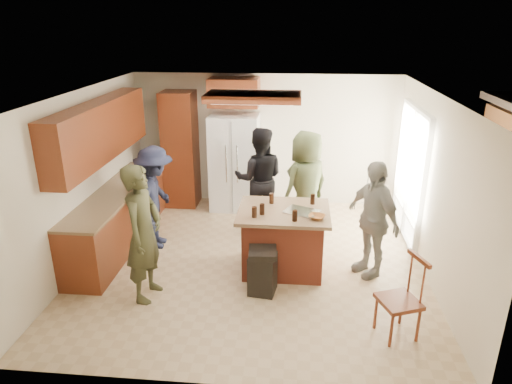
# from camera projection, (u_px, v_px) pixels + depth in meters

# --- Properties ---
(person_front_left) EXTENTS (0.56, 0.72, 1.81)m
(person_front_left) POSITION_uv_depth(u_px,v_px,m) (144.00, 233.00, 5.73)
(person_front_left) COLOR #393921
(person_front_left) RESTS_ON ground
(person_behind_left) EXTENTS (0.89, 0.59, 1.77)m
(person_behind_left) POSITION_uv_depth(u_px,v_px,m) (259.00, 179.00, 7.75)
(person_behind_left) COLOR black
(person_behind_left) RESTS_ON ground
(person_behind_right) EXTENTS (1.04, 1.02, 1.81)m
(person_behind_right) POSITION_uv_depth(u_px,v_px,m) (306.00, 186.00, 7.38)
(person_behind_right) COLOR #384226
(person_behind_right) RESTS_ON ground
(person_side_right) EXTENTS (0.94, 1.10, 1.68)m
(person_side_right) POSITION_uv_depth(u_px,v_px,m) (372.00, 219.00, 6.31)
(person_side_right) COLOR gray
(person_side_right) RESTS_ON ground
(person_counter) EXTENTS (0.53, 1.08, 1.64)m
(person_counter) POSITION_uv_depth(u_px,v_px,m) (156.00, 198.00, 7.11)
(person_counter) COLOR #191D32
(person_counter) RESTS_ON ground
(left_cabinetry) EXTENTS (0.64, 3.00, 2.30)m
(left_cabinetry) POSITION_uv_depth(u_px,v_px,m) (112.00, 188.00, 7.12)
(left_cabinetry) COLOR maroon
(left_cabinetry) RESTS_ON ground
(back_wall_units) EXTENTS (1.80, 0.60, 2.45)m
(back_wall_units) POSITION_uv_depth(u_px,v_px,m) (194.00, 136.00, 8.56)
(back_wall_units) COLOR maroon
(back_wall_units) RESTS_ON ground
(refrigerator) EXTENTS (0.90, 0.76, 1.80)m
(refrigerator) POSITION_uv_depth(u_px,v_px,m) (235.00, 162.00, 8.59)
(refrigerator) COLOR white
(refrigerator) RESTS_ON ground
(kitchen_island) EXTENTS (1.28, 1.03, 0.93)m
(kitchen_island) POSITION_uv_depth(u_px,v_px,m) (283.00, 239.00, 6.53)
(kitchen_island) COLOR #A5412A
(kitchen_island) RESTS_ON ground
(island_items) EXTENTS (1.01, 0.69, 0.15)m
(island_items) POSITION_uv_depth(u_px,v_px,m) (297.00, 211.00, 6.24)
(island_items) COLOR silver
(island_items) RESTS_ON kitchen_island
(trash_bin) EXTENTS (0.39, 0.39, 0.63)m
(trash_bin) POSITION_uv_depth(u_px,v_px,m) (263.00, 271.00, 6.02)
(trash_bin) COLOR black
(trash_bin) RESTS_ON ground
(spindle_chair) EXTENTS (0.54, 0.54, 0.99)m
(spindle_chair) POSITION_uv_depth(u_px,v_px,m) (400.00, 301.00, 5.14)
(spindle_chair) COLOR maroon
(spindle_chair) RESTS_ON ground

